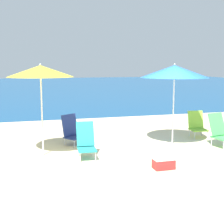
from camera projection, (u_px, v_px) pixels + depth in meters
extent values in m
plane|color=beige|center=(156.00, 163.00, 7.07)|extent=(60.00, 60.00, 0.00)
cube|color=navy|center=(53.00, 86.00, 32.05)|extent=(60.00, 40.00, 0.01)
cylinder|color=white|center=(173.00, 111.00, 8.64)|extent=(0.04, 0.04, 1.87)
cone|color=blue|center=(174.00, 71.00, 8.47)|extent=(1.86, 1.86, 0.34)
sphere|color=white|center=(175.00, 64.00, 8.45)|extent=(0.04, 0.04, 0.04)
cylinder|color=white|center=(42.00, 117.00, 7.57)|extent=(0.04, 0.04, 1.93)
cone|color=yellow|center=(40.00, 71.00, 7.40)|extent=(1.57, 1.57, 0.28)
sphere|color=white|center=(40.00, 64.00, 7.37)|extent=(0.04, 0.04, 0.04)
cylinder|color=silver|center=(195.00, 135.00, 9.37)|extent=(0.02, 0.02, 0.22)
cylinder|color=silver|center=(207.00, 135.00, 9.45)|extent=(0.02, 0.02, 0.22)
cylinder|color=silver|center=(189.00, 133.00, 9.71)|extent=(0.02, 0.02, 0.22)
cylinder|color=silver|center=(202.00, 132.00, 9.80)|extent=(0.02, 0.02, 0.22)
cube|color=#8ECC3D|center=(198.00, 130.00, 9.56)|extent=(0.52, 0.46, 0.04)
cube|color=#8ECC3D|center=(196.00, 119.00, 9.72)|extent=(0.50, 0.19, 0.54)
cylinder|color=silver|center=(74.00, 144.00, 8.42)|extent=(0.02, 0.02, 0.20)
cylinder|color=silver|center=(86.00, 141.00, 8.74)|extent=(0.02, 0.02, 0.20)
cylinder|color=silver|center=(65.00, 142.00, 8.67)|extent=(0.02, 0.02, 0.20)
cylinder|color=silver|center=(76.00, 139.00, 8.99)|extent=(0.02, 0.02, 0.20)
cube|color=navy|center=(75.00, 137.00, 8.69)|extent=(0.67, 0.65, 0.04)
cube|color=navy|center=(70.00, 125.00, 8.78)|extent=(0.50, 0.40, 0.60)
cylinder|color=silver|center=(80.00, 158.00, 7.14)|extent=(0.02, 0.02, 0.22)
cylinder|color=silver|center=(96.00, 157.00, 7.22)|extent=(0.02, 0.02, 0.22)
cylinder|color=silver|center=(78.00, 152.00, 7.57)|extent=(0.02, 0.02, 0.22)
cylinder|color=silver|center=(93.00, 151.00, 7.64)|extent=(0.02, 0.02, 0.22)
cube|color=teal|center=(87.00, 149.00, 7.37)|extent=(0.46, 0.55, 0.04)
cube|color=teal|center=(85.00, 134.00, 7.58)|extent=(0.44, 0.28, 0.58)
cylinder|color=silver|center=(223.00, 146.00, 8.14)|extent=(0.02, 0.02, 0.25)
cylinder|color=silver|center=(211.00, 142.00, 8.53)|extent=(0.02, 0.02, 0.25)
cylinder|color=silver|center=(223.00, 140.00, 8.71)|extent=(0.02, 0.02, 0.25)
cube|color=#47B756|center=(223.00, 138.00, 8.40)|extent=(0.57, 0.59, 0.04)
cube|color=#47B756|center=(217.00, 124.00, 8.58)|extent=(0.53, 0.34, 0.60)
cube|color=#B72828|center=(164.00, 164.00, 6.70)|extent=(0.44, 0.28, 0.21)
cube|color=white|center=(164.00, 158.00, 6.68)|extent=(0.45, 0.28, 0.05)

